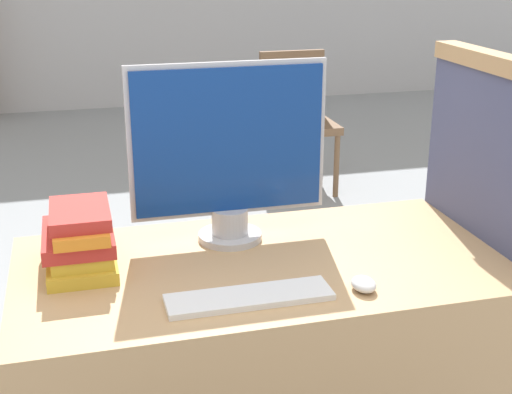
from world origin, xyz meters
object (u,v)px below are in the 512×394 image
at_px(monitor, 229,154).
at_px(mouse, 364,284).
at_px(book_stack, 80,239).
at_px(keyboard, 249,297).
at_px(far_chair, 297,113).

xyz_separation_m(monitor, mouse, (0.26, -0.41, -0.25)).
relative_size(monitor, book_stack, 2.04).
xyz_separation_m(monitor, keyboard, (-0.04, -0.39, -0.26)).
xyz_separation_m(monitor, far_chair, (1.01, 2.47, -0.49)).
height_order(monitor, keyboard, monitor).
distance_m(monitor, book_stack, 0.48).
relative_size(keyboard, book_stack, 1.48).
bearing_deg(monitor, book_stack, -168.08).
bearing_deg(keyboard, far_chair, 69.84).
distance_m(monitor, far_chair, 2.72).
bearing_deg(far_chair, keyboard, -160.91).
distance_m(mouse, far_chair, 2.99).
relative_size(keyboard, far_chair, 0.46).
bearing_deg(book_stack, keyboard, -37.17).
bearing_deg(keyboard, monitor, 84.22).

